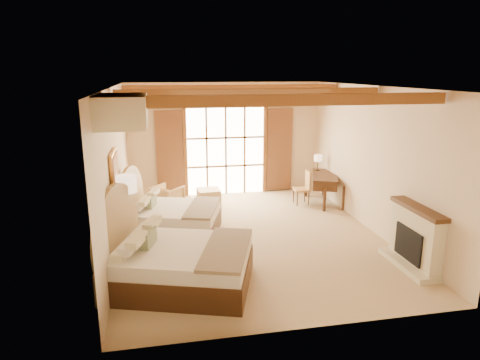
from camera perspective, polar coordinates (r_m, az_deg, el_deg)
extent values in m
plane|color=tan|center=(9.41, 1.53, -7.53)|extent=(7.00, 7.00, 0.00)
plane|color=beige|center=(12.32, -1.96, 5.46)|extent=(5.50, 0.00, 5.50)
plane|color=beige|center=(8.77, -16.22, 1.21)|extent=(0.00, 7.00, 7.00)
plane|color=beige|center=(9.90, 17.34, 2.59)|extent=(0.00, 7.00, 7.00)
plane|color=#AB602F|center=(8.74, 1.68, 12.33)|extent=(7.00, 7.00, 0.00)
cube|color=white|center=(12.34, -1.92, 3.82)|extent=(2.20, 0.02, 2.50)
cube|color=brown|center=(12.17, -9.37, 3.48)|extent=(0.75, 0.06, 2.40)
cube|color=brown|center=(12.66, 5.29, 4.04)|extent=(0.75, 0.06, 2.40)
cube|color=beige|center=(8.48, 22.39, -7.21)|extent=(0.25, 1.30, 1.10)
cube|color=black|center=(8.48, 21.92, -7.89)|extent=(0.18, 0.80, 0.60)
cube|color=beige|center=(8.62, 21.56, -10.38)|extent=(0.45, 1.40, 0.10)
cube|color=#472618|center=(8.29, 22.71, -3.54)|extent=(0.30, 1.40, 0.08)
cube|color=#C48237|center=(8.01, -16.44, 1.07)|extent=(0.05, 0.95, 0.75)
cube|color=#D58E49|center=(8.01, -16.23, 1.08)|extent=(0.02, 0.82, 0.62)
cube|color=#F2E9C0|center=(6.56, -15.41, 8.95)|extent=(0.70, 1.40, 0.45)
cube|color=#472618|center=(7.40, -7.88, -12.17)|extent=(2.69, 2.33, 0.44)
cube|color=white|center=(7.26, -7.98, -9.74)|extent=(2.64, 2.29, 0.24)
cube|color=#826D58|center=(7.27, -1.86, -8.39)|extent=(1.19, 1.88, 0.06)
cube|color=gray|center=(7.15, -12.30, -8.08)|extent=(0.27, 0.48, 0.27)
cube|color=#472618|center=(9.67, -8.93, -5.87)|extent=(2.32, 1.99, 0.39)
cube|color=white|center=(9.57, -8.99, -4.19)|extent=(2.27, 1.95, 0.21)
cube|color=#826D58|center=(9.58, -4.99, -3.32)|extent=(1.00, 1.63, 0.05)
cube|color=gray|center=(9.51, -11.81, -3.05)|extent=(0.23, 0.42, 0.23)
cube|color=#472618|center=(8.19, -14.38, -9.19)|extent=(0.59, 0.59, 0.60)
cylinder|color=#382B1C|center=(8.39, -14.24, -10.75)|extent=(0.24, 0.24, 0.03)
cylinder|color=#382B1C|center=(8.10, -14.57, -6.00)|extent=(0.04, 0.04, 1.46)
cylinder|color=beige|center=(7.87, -14.93, -0.49)|extent=(0.36, 0.36, 0.30)
imported|color=tan|center=(11.23, -9.68, -2.34)|extent=(0.97, 0.97, 0.64)
cube|color=tan|center=(11.55, -4.19, -2.26)|extent=(0.61, 0.61, 0.42)
cube|color=#472618|center=(11.74, 11.25, 0.60)|extent=(1.11, 1.60, 0.05)
cube|color=#472618|center=(11.78, 11.21, -0.05)|extent=(1.08, 1.56, 0.23)
cube|color=#AD8E49|center=(11.64, 8.18, -1.27)|extent=(0.42, 0.42, 0.05)
cube|color=#AD8E49|center=(11.63, 9.05, 0.04)|extent=(0.07, 0.40, 0.49)
cylinder|color=#382B1C|center=(12.21, 10.30, 1.35)|extent=(0.13, 0.13, 0.02)
cylinder|color=#382B1C|center=(12.17, 10.33, 2.05)|extent=(0.03, 0.03, 0.31)
cylinder|color=beige|center=(12.13, 10.37, 2.90)|extent=(0.22, 0.22, 0.17)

